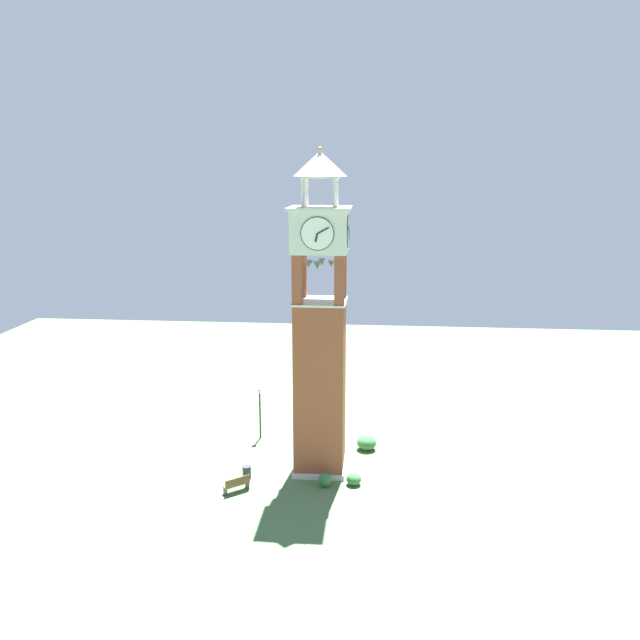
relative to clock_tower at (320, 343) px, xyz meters
The scene contains 8 objects.
ground 8.23m from the clock_tower, 95.02° to the left, with size 80.00×80.00×0.00m, color #517547.
clock_tower is the anchor object (origin of this frame).
park_bench 9.66m from the clock_tower, 52.51° to the right, with size 1.36×1.51×0.95m.
lamp_post 8.59m from the clock_tower, 134.27° to the right, with size 0.36×0.36×3.70m.
trash_bin 9.13m from the clock_tower, 67.93° to the right, with size 0.52×0.52×0.80m, color #2D2D33.
shrub_near_entry 8.15m from the clock_tower, 12.10° to the left, with size 0.76×0.76×0.91m, color #336638.
shrub_left_of_tower 8.88m from the clock_tower, 138.31° to the left, with size 1.30×1.30×0.95m, color #336638.
shrub_behind_bench 8.42m from the clock_tower, 48.37° to the left, with size 0.89×0.89×0.71m, color #336638.
Camera 1 is at (38.28, 3.51, 18.42)m, focal length 36.86 mm.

